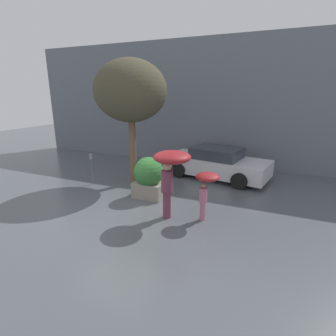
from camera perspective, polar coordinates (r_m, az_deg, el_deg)
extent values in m
plane|color=#51565B|center=(8.43, -10.89, -8.90)|extent=(40.00, 40.00, 0.00)
cube|color=slate|center=(13.51, 4.37, 13.86)|extent=(18.00, 0.30, 6.00)
cube|color=gray|center=(9.15, -4.16, -4.75)|extent=(1.05, 0.68, 0.54)
sphere|color=#337033|center=(8.94, -4.24, -0.85)|extent=(1.02, 1.02, 1.02)
cylinder|color=brown|center=(7.65, -0.24, -8.00)|extent=(0.23, 0.23, 0.80)
cylinder|color=brown|center=(7.39, -0.25, -2.93)|extent=(0.33, 0.33, 0.63)
sphere|color=tan|center=(7.26, -0.25, 0.23)|extent=(0.22, 0.22, 0.22)
cylinder|color=#4C4C51|center=(7.24, 0.90, -0.24)|extent=(0.02, 0.02, 0.68)
ellipsoid|color=maroon|center=(7.15, 0.91, 2.37)|extent=(1.05, 1.05, 0.33)
cylinder|color=#B76684|center=(7.62, 7.52, -9.29)|extent=(0.16, 0.16, 0.54)
cylinder|color=#B76684|center=(7.43, 7.65, -5.89)|extent=(0.23, 0.23, 0.43)
sphere|color=#997056|center=(7.32, 7.74, -3.80)|extent=(0.15, 0.15, 0.15)
cylinder|color=#4C4C51|center=(7.34, 8.52, -3.84)|extent=(0.02, 0.02, 0.52)
ellipsoid|color=maroon|center=(7.26, 8.61, -1.90)|extent=(0.67, 0.67, 0.21)
cube|color=silver|center=(11.44, 10.48, 0.57)|extent=(4.58, 2.57, 0.67)
cube|color=#2D333D|center=(11.30, 10.62, 3.31)|extent=(2.19, 1.88, 0.44)
cylinder|color=black|center=(11.29, 2.33, -0.39)|extent=(0.66, 0.33, 0.63)
cylinder|color=black|center=(12.83, 6.58, 1.54)|extent=(0.66, 0.33, 0.63)
cylinder|color=black|center=(10.23, 15.26, -2.74)|extent=(0.66, 0.33, 0.63)
cylinder|color=black|center=(11.91, 18.11, -0.32)|extent=(0.66, 0.33, 0.63)
cylinder|color=brown|center=(10.33, -7.69, 4.23)|extent=(0.27, 0.27, 2.84)
ellipsoid|color=#4C4733|center=(10.11, -8.17, 16.32)|extent=(2.70, 2.70, 2.30)
cylinder|color=#595B60|center=(10.76, -16.14, -0.74)|extent=(0.05, 0.05, 1.04)
cylinder|color=gray|center=(10.60, -16.40, 2.48)|extent=(0.14, 0.14, 0.20)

